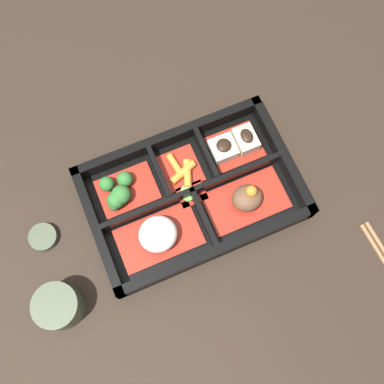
{
  "coord_description": "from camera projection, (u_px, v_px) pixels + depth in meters",
  "views": [
    {
      "loc": [
        0.08,
        0.19,
        0.7
      ],
      "look_at": [
        0.0,
        0.0,
        0.03
      ],
      "focal_mm": 42.0,
      "sensor_mm": 36.0,
      "label": 1
    }
  ],
  "objects": [
    {
      "name": "ground_plane",
      "position": [
        192.0,
        197.0,
        0.73
      ],
      "size": [
        3.0,
        3.0,
        0.0
      ],
      "primitive_type": "plane",
      "color": "black"
    },
    {
      "name": "bento_base",
      "position": [
        192.0,
        196.0,
        0.72
      ],
      "size": [
        0.33,
        0.21,
        0.01
      ],
      "color": "black",
      "rests_on": "ground_plane"
    },
    {
      "name": "bento_rim",
      "position": [
        192.0,
        192.0,
        0.71
      ],
      "size": [
        0.33,
        0.21,
        0.04
      ],
      "color": "black",
      "rests_on": "ground_plane"
    },
    {
      "name": "bowl_stew",
      "position": [
        247.0,
        199.0,
        0.7
      ],
      "size": [
        0.13,
        0.07,
        0.05
      ],
      "color": "maroon",
      "rests_on": "bento_base"
    },
    {
      "name": "bowl_rice",
      "position": [
        158.0,
        235.0,
        0.68
      ],
      "size": [
        0.13,
        0.07,
        0.05
      ],
      "color": "maroon",
      "rests_on": "bento_base"
    },
    {
      "name": "bowl_tofu",
      "position": [
        234.0,
        145.0,
        0.73
      ],
      "size": [
        0.08,
        0.07,
        0.04
      ],
      "color": "maroon",
      "rests_on": "bento_base"
    },
    {
      "name": "bowl_carrots",
      "position": [
        183.0,
        169.0,
        0.73
      ],
      "size": [
        0.06,
        0.07,
        0.02
      ],
      "color": "maroon",
      "rests_on": "bento_base"
    },
    {
      "name": "bowl_greens",
      "position": [
        120.0,
        192.0,
        0.71
      ],
      "size": [
        0.09,
        0.07,
        0.04
      ],
      "color": "maroon",
      "rests_on": "bento_base"
    },
    {
      "name": "bowl_pickles",
      "position": [
        188.0,
        193.0,
        0.72
      ],
      "size": [
        0.04,
        0.03,
        0.01
      ],
      "color": "maroon",
      "rests_on": "bento_base"
    },
    {
      "name": "tea_cup",
      "position": [
        58.0,
        306.0,
        0.65
      ],
      "size": [
        0.07,
        0.07,
        0.05
      ],
      "color": "#424C38",
      "rests_on": "ground_plane"
    },
    {
      "name": "sauce_dish",
      "position": [
        43.0,
        237.0,
        0.7
      ],
      "size": [
        0.04,
        0.04,
        0.01
      ],
      "color": "#424C38",
      "rests_on": "ground_plane"
    }
  ]
}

